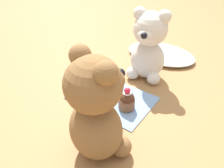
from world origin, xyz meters
TOP-DOWN VIEW (x-y plane):
  - ground_plane at (0.00, 0.00)m, footprint 4.00×4.00m
  - knitted_placemat at (0.00, 0.00)m, footprint 0.25×0.18m
  - tulle_cloth at (0.00, 0.36)m, footprint 0.29×0.20m
  - teddy_bear_cream at (0.02, 0.18)m, footprint 0.13×0.13m
  - teddy_bear_tan at (0.09, -0.18)m, footprint 0.16×0.15m
  - cupcake_near_cream_bear at (-0.03, 0.03)m, footprint 0.06×0.06m
  - cupcake_near_tan_bear at (0.06, -0.02)m, footprint 0.05×0.05m

SIDE VIEW (x-z plane):
  - ground_plane at x=0.00m, z-range 0.00..0.00m
  - knitted_placemat at x=0.00m, z-range 0.00..0.01m
  - tulle_cloth at x=0.00m, z-range 0.00..0.03m
  - cupcake_near_tan_bear at x=0.06m, z-range 0.00..0.07m
  - cupcake_near_cream_bear at x=-0.03m, z-range 0.00..0.07m
  - teddy_bear_cream at x=0.02m, z-range 0.00..0.24m
  - teddy_bear_tan at x=0.09m, z-range 0.00..0.26m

